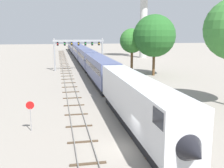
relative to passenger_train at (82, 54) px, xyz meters
name	(u,v)px	position (x,y,z in m)	size (l,w,h in m)	color
ground_plane	(129,149)	(-2.00, -63.11, -2.61)	(400.00, 400.00, 0.00)	gray
track_main	(83,64)	(0.00, -3.11, -2.54)	(2.60, 200.00, 0.16)	slate
track_near	(67,75)	(-5.50, -23.11, -2.54)	(2.60, 160.00, 0.16)	slate
passenger_train	(82,54)	(0.00, 0.00, 0.00)	(3.04, 138.49, 4.80)	silver
signal_gantry	(79,47)	(-2.25, -16.30, 3.12)	(12.10, 0.49, 7.72)	#999BA0
stop_sign	(30,112)	(-10.00, -57.42, -0.74)	(0.76, 0.08, 2.88)	gray
trackside_tree_mid	(154,36)	(12.76, -27.51, 5.77)	(8.88, 8.88, 12.83)	brown
trackside_tree_right	(132,41)	(8.70, -24.67, 4.65)	(5.32, 5.32, 9.97)	brown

